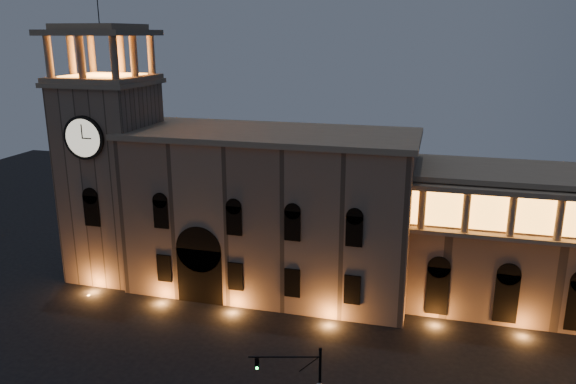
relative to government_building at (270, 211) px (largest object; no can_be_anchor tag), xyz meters
The scene contains 2 objects.
government_building is the anchor object (origin of this frame).
clock_tower 18.82m from the government_building, behind, with size 9.80×9.80×32.40m.
Camera 1 is at (14.84, -33.65, 27.45)m, focal length 35.00 mm.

